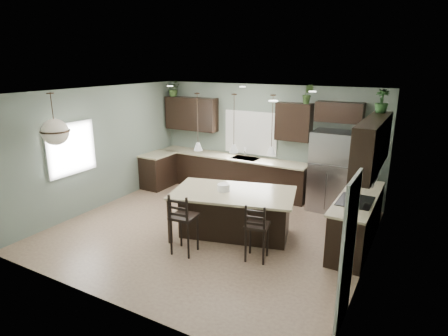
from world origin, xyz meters
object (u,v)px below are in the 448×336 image
Objects in this scene: refrigerator at (331,171)px; bar_stool_right at (257,231)px; bar_stool_left at (184,223)px; plant_back_left at (174,89)px; kitchen_island at (233,214)px; serving_dish at (223,188)px.

refrigerator is 3.01m from bar_stool_right.
plant_back_left reaches higher than bar_stool_left.
bar_stool_left reaches higher than bar_stool_right.
refrigerator is 1.60× the size of bar_stool_left.
refrigerator is 4.25× the size of plant_back_left.
kitchen_island is 0.57m from serving_dish.
refrigerator is at bearing -2.64° from plant_back_left.
refrigerator is 2.80m from serving_dish.
refrigerator is at bearing 56.85° from bar_stool_left.
bar_stool_right is at bearing -38.14° from plant_back_left.
bar_stool_left is at bearing -172.62° from bar_stool_right.
serving_dish is 1.22m from bar_stool_right.
serving_dish is (-0.19, -0.05, 0.53)m from kitchen_island.
plant_back_left reaches higher than refrigerator.
serving_dish is at bearing -40.45° from plant_back_left.
plant_back_left is at bearing 127.10° from kitchen_island.
refrigerator is at bearing 57.73° from serving_dish.
bar_stool_left is at bearing -52.10° from plant_back_left.
kitchen_island is 1.00m from bar_stool_right.
refrigerator is at bearing 45.92° from kitchen_island.
plant_back_left is at bearing 177.36° from refrigerator.
kitchen_island is 9.71× the size of serving_dish.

